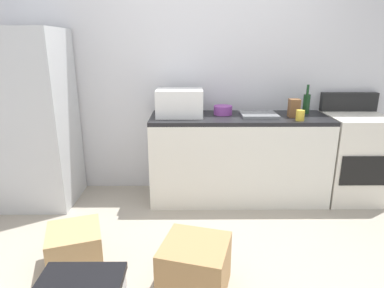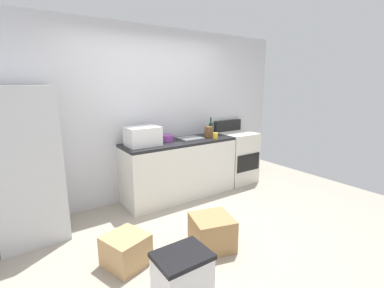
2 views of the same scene
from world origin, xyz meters
TOP-DOWN VIEW (x-y plane):
  - ground_plane at (0.00, 0.00)m, footprint 6.00×6.00m
  - wall_back at (0.00, 1.55)m, footprint 5.00×0.10m
  - kitchen_counter at (0.30, 1.20)m, footprint 1.80×0.60m
  - refrigerator at (-1.75, 1.15)m, footprint 0.68×0.66m
  - stove_oven at (1.52, 1.21)m, footprint 0.60×0.61m
  - microwave at (-0.31, 1.20)m, footprint 0.46×0.34m
  - sink_basin at (0.49, 1.19)m, footprint 0.36×0.32m
  - wine_bottle at (1.01, 1.33)m, footprint 0.07×0.07m
  - coffee_mug at (0.85, 0.99)m, footprint 0.08×0.08m
  - knife_block at (0.83, 1.15)m, footprint 0.10×0.10m
  - mixing_bowl at (0.14, 1.28)m, footprint 0.19×0.19m
  - cardboard_box_large at (-0.17, -0.22)m, footprint 0.52×0.51m
  - cardboard_box_medium at (-1.05, 0.04)m, footprint 0.47×0.48m
  - storage_bin at (-0.80, -0.61)m, footprint 0.46×0.36m

SIDE VIEW (x-z plane):
  - ground_plane at x=0.00m, z-range 0.00..0.00m
  - cardboard_box_medium at x=-1.05m, z-range 0.00..0.31m
  - cardboard_box_large at x=-0.17m, z-range 0.00..0.36m
  - storage_bin at x=-0.80m, z-range 0.00..0.38m
  - kitchen_counter at x=0.30m, z-range 0.00..0.90m
  - stove_oven at x=1.52m, z-range -0.08..1.02m
  - refrigerator at x=-1.75m, z-range 0.00..1.75m
  - sink_basin at x=0.49m, z-range 0.90..0.93m
  - mixing_bowl at x=0.14m, z-range 0.90..0.99m
  - coffee_mug at x=0.85m, z-range 0.90..1.00m
  - knife_block at x=0.83m, z-range 0.90..1.08m
  - wine_bottle at x=1.01m, z-range 0.86..1.16m
  - microwave at x=-0.31m, z-range 0.90..1.17m
  - wall_back at x=0.00m, z-range 0.00..2.60m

